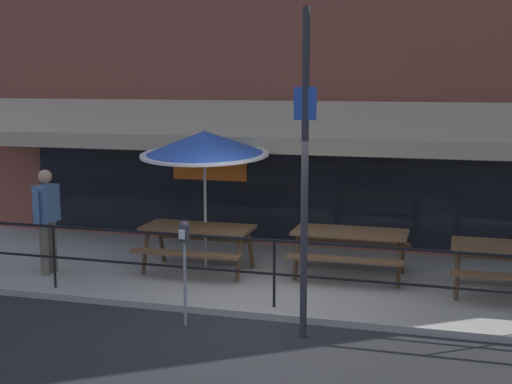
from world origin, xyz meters
TOP-DOWN VIEW (x-y plane):
  - ground_plane at (0.00, 0.00)m, footprint 120.00×120.00m
  - patio_deck at (0.00, 2.00)m, footprint 15.00×4.00m
  - restaurant_building at (0.00, 4.23)m, footprint 15.00×1.60m
  - patio_railing at (0.00, 0.30)m, footprint 13.84×0.04m
  - picnic_table_left at (-1.67, 1.75)m, footprint 1.80×1.42m
  - picnic_table_centre at (0.79, 2.09)m, footprint 1.80×1.42m
  - patio_umbrella_left at (-1.67, 2.10)m, footprint 2.14×2.14m
  - pedestrian_walking at (-3.98, 0.98)m, footprint 0.27×0.62m
  - parking_meter_near at (-1.02, -0.48)m, footprint 0.15×0.16m
  - street_sign_pole at (0.58, -0.45)m, footprint 0.28×0.09m

SIDE VIEW (x-z plane):
  - ground_plane at x=0.00m, z-range 0.00..0.00m
  - patio_deck at x=0.00m, z-range 0.00..0.10m
  - picnic_table_left at x=-1.67m, z-range 0.33..1.08m
  - picnic_table_centre at x=0.79m, z-range 0.33..1.08m
  - patio_railing at x=0.00m, z-range 0.32..1.28m
  - pedestrian_walking at x=-3.98m, z-range 0.20..1.91m
  - parking_meter_near at x=-1.02m, z-range 0.44..1.86m
  - street_sign_pole at x=0.58m, z-range 0.06..4.16m
  - patio_umbrella_left at x=-1.67m, z-range 0.99..3.37m
  - restaurant_building at x=0.00m, z-range -0.04..8.66m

